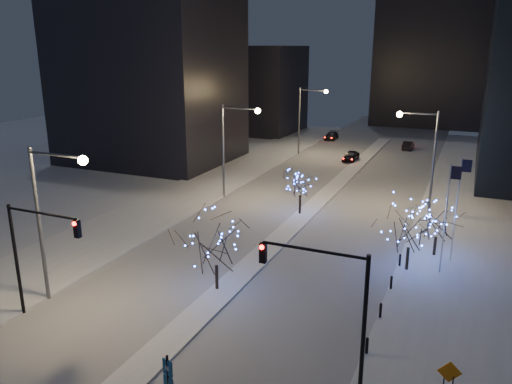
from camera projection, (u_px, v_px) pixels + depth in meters
The scene contains 25 objects.
ground at pixel (161, 351), 26.79m from camera, with size 160.00×160.00×0.00m, color white.
road at pixel (333, 189), 57.60m from camera, with size 20.00×130.00×0.02m, color #A6ABB5.
median at pixel (320, 200), 53.18m from camera, with size 2.00×80.00×0.15m, color white.
east_sidewalk at pixel (470, 257), 38.63m from camera, with size 10.00×90.00×0.15m, color white.
west_sidewalk at pixel (156, 210), 49.75m from camera, with size 8.00×90.00×0.15m, color white.
filler_west_near at pixel (150, 75), 69.41m from camera, with size 22.00×18.00×24.00m, color black.
filler_west_far at pixel (251, 89), 96.17m from camera, with size 18.00×16.00×16.00m, color black.
horizon_block at pixel (442, 20), 99.64m from camera, with size 24.00×14.00×42.00m, color black.
street_lamp_w_near at pixel (50, 205), 30.17m from camera, with size 4.40×0.56×10.00m.
street_lamp_w_mid at pixel (232, 139), 52.18m from camera, with size 4.40×0.56×10.00m.
street_lamp_w_far at pixel (306, 112), 74.19m from camera, with size 4.40×0.56×10.00m.
street_lamp_east at pixel (425, 148), 47.54m from camera, with size 3.90×0.56×10.00m.
traffic_signal_west at pixel (33, 245), 28.70m from camera, with size 5.26×0.43×7.00m.
traffic_signal_east at pixel (332, 295), 22.91m from camera, with size 5.26×0.43×7.00m.
flagpoles at pixel (453, 206), 35.51m from camera, with size 1.35×2.60×8.00m.
bollards at pixel (386, 296), 31.52m from camera, with size 0.16×12.16×0.90m.
car_near at pixel (351, 156), 71.46m from camera, with size 1.73×4.29×1.46m, color black.
car_mid at pixel (408, 145), 79.61m from camera, with size 1.40×4.02×1.32m, color black.
car_far at pixel (331, 136), 88.10m from camera, with size 1.87×4.61×1.34m, color black.
holiday_tree_median_near at pixel (216, 241), 32.49m from camera, with size 5.76×5.76×5.46m.
holiday_tree_median_far at pixel (300, 183), 47.77m from camera, with size 4.22×4.22×4.45m.
holiday_tree_plaza_near at pixel (410, 227), 35.43m from camera, with size 5.41×5.41×5.10m.
holiday_tree_plaza_far at pixel (438, 221), 38.09m from camera, with size 4.07×4.07×4.43m.
wayfinding_sign at pixel (168, 381), 21.35m from camera, with size 0.56×0.23×3.20m.
construction_sign at pixel (449, 375), 22.85m from camera, with size 1.09×0.21×1.81m.
Camera 1 is at (14.01, -19.37, 15.68)m, focal length 35.00 mm.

